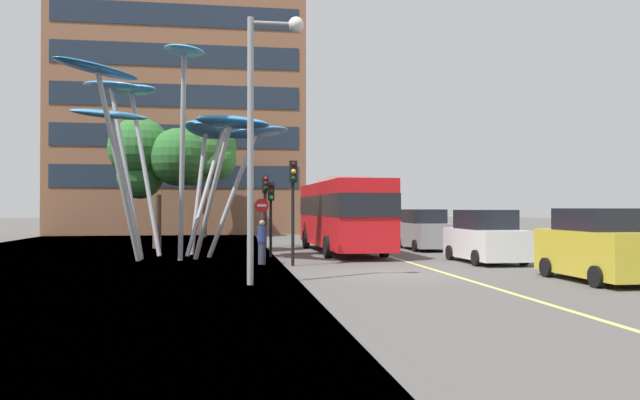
{
  "coord_description": "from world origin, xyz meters",
  "views": [
    {
      "loc": [
        -5.4,
        -19.58,
        2.16
      ],
      "look_at": [
        -1.31,
        7.75,
        2.5
      ],
      "focal_mm": 34.72,
      "sensor_mm": 36.0,
      "label": 1
    }
  ],
  "objects_px": {
    "no_entry_sign": "(262,218)",
    "car_far_side": "(366,223)",
    "car_side_street": "(397,227)",
    "pedestrian": "(262,242)",
    "red_bus": "(342,212)",
    "leaf_sculpture": "(179,117)",
    "car_parked_mid": "(485,238)",
    "street_lamp": "(263,113)",
    "traffic_light_kerb_far": "(271,203)",
    "traffic_light_kerb_near": "(293,190)",
    "traffic_light_island_mid": "(266,196)",
    "traffic_light_opposite": "(265,197)",
    "car_parked_near": "(598,247)",
    "car_parked_far": "(424,231)"
  },
  "relations": [
    {
      "from": "car_parked_mid",
      "to": "street_lamp",
      "type": "distance_m",
      "value": 11.32
    },
    {
      "from": "car_parked_mid",
      "to": "car_parked_far",
      "type": "bearing_deg",
      "value": 90.42
    },
    {
      "from": "car_parked_near",
      "to": "car_parked_far",
      "type": "relative_size",
      "value": 0.94
    },
    {
      "from": "street_lamp",
      "to": "car_far_side",
      "type": "bearing_deg",
      "value": 71.51
    },
    {
      "from": "traffic_light_kerb_near",
      "to": "pedestrian",
      "type": "height_order",
      "value": "traffic_light_kerb_near"
    },
    {
      "from": "car_far_side",
      "to": "no_entry_sign",
      "type": "height_order",
      "value": "no_entry_sign"
    },
    {
      "from": "car_parked_mid",
      "to": "traffic_light_island_mid",
      "type": "bearing_deg",
      "value": 128.31
    },
    {
      "from": "traffic_light_kerb_near",
      "to": "car_parked_near",
      "type": "bearing_deg",
      "value": -35.69
    },
    {
      "from": "car_parked_mid",
      "to": "car_far_side",
      "type": "xyz_separation_m",
      "value": [
        0.1,
        21.63,
        0.06
      ]
    },
    {
      "from": "car_side_street",
      "to": "car_parked_mid",
      "type": "bearing_deg",
      "value": -91.93
    },
    {
      "from": "car_parked_near",
      "to": "car_parked_mid",
      "type": "relative_size",
      "value": 0.97
    },
    {
      "from": "traffic_light_kerb_near",
      "to": "pedestrian",
      "type": "relative_size",
      "value": 2.31
    },
    {
      "from": "red_bus",
      "to": "car_side_street",
      "type": "relative_size",
      "value": 2.84
    },
    {
      "from": "traffic_light_kerb_near",
      "to": "traffic_light_island_mid",
      "type": "bearing_deg",
      "value": 92.0
    },
    {
      "from": "traffic_light_opposite",
      "to": "street_lamp",
      "type": "bearing_deg",
      "value": -93.56
    },
    {
      "from": "red_bus",
      "to": "car_far_side",
      "type": "xyz_separation_m",
      "value": [
        4.66,
        15.5,
        -0.92
      ]
    },
    {
      "from": "car_parked_near",
      "to": "leaf_sculpture",
      "type": "bearing_deg",
      "value": 140.06
    },
    {
      "from": "car_parked_far",
      "to": "street_lamp",
      "type": "xyz_separation_m",
      "value": [
        -8.97,
        -13.12,
        3.86
      ]
    },
    {
      "from": "leaf_sculpture",
      "to": "car_parked_near",
      "type": "xyz_separation_m",
      "value": [
        12.79,
        -10.71,
        -5.07
      ]
    },
    {
      "from": "leaf_sculpture",
      "to": "car_parked_far",
      "type": "bearing_deg",
      "value": 14.67
    },
    {
      "from": "traffic_light_opposite",
      "to": "car_parked_far",
      "type": "distance_m",
      "value": 8.92
    },
    {
      "from": "red_bus",
      "to": "street_lamp",
      "type": "relative_size",
      "value": 1.44
    },
    {
      "from": "traffic_light_opposite",
      "to": "street_lamp",
      "type": "height_order",
      "value": "street_lamp"
    },
    {
      "from": "traffic_light_kerb_far",
      "to": "car_far_side",
      "type": "relative_size",
      "value": 0.8
    },
    {
      "from": "car_far_side",
      "to": "car_side_street",
      "type": "bearing_deg",
      "value": -86.84
    },
    {
      "from": "car_parked_mid",
      "to": "no_entry_sign",
      "type": "xyz_separation_m",
      "value": [
        -8.53,
        3.91,
        0.73
      ]
    },
    {
      "from": "traffic_light_island_mid",
      "to": "car_side_street",
      "type": "relative_size",
      "value": 1.01
    },
    {
      "from": "car_parked_far",
      "to": "no_entry_sign",
      "type": "bearing_deg",
      "value": -157.18
    },
    {
      "from": "red_bus",
      "to": "leaf_sculpture",
      "type": "xyz_separation_m",
      "value": [
        -7.51,
        -1.8,
        4.13
      ]
    },
    {
      "from": "traffic_light_island_mid",
      "to": "street_lamp",
      "type": "bearing_deg",
      "value": -93.78
    },
    {
      "from": "car_parked_near",
      "to": "car_parked_far",
      "type": "distance_m",
      "value": 13.88
    },
    {
      "from": "car_parked_mid",
      "to": "no_entry_sign",
      "type": "bearing_deg",
      "value": 155.37
    },
    {
      "from": "leaf_sculpture",
      "to": "traffic_light_opposite",
      "type": "height_order",
      "value": "leaf_sculpture"
    },
    {
      "from": "leaf_sculpture",
      "to": "car_parked_near",
      "type": "bearing_deg",
      "value": -39.94
    },
    {
      "from": "car_far_side",
      "to": "street_lamp",
      "type": "relative_size",
      "value": 0.53
    },
    {
      "from": "leaf_sculpture",
      "to": "traffic_light_kerb_far",
      "type": "distance_m",
      "value": 5.43
    },
    {
      "from": "car_side_street",
      "to": "pedestrian",
      "type": "bearing_deg",
      "value": -123.32
    },
    {
      "from": "red_bus",
      "to": "street_lamp",
      "type": "distance_m",
      "value": 12.91
    },
    {
      "from": "no_entry_sign",
      "to": "car_far_side",
      "type": "bearing_deg",
      "value": 64.04
    },
    {
      "from": "traffic_light_kerb_near",
      "to": "street_lamp",
      "type": "relative_size",
      "value": 0.51
    },
    {
      "from": "car_parked_near",
      "to": "car_far_side",
      "type": "bearing_deg",
      "value": 91.26
    },
    {
      "from": "traffic_light_island_mid",
      "to": "street_lamp",
      "type": "relative_size",
      "value": 0.51
    },
    {
      "from": "traffic_light_kerb_far",
      "to": "no_entry_sign",
      "type": "height_order",
      "value": "traffic_light_kerb_far"
    },
    {
      "from": "red_bus",
      "to": "traffic_light_kerb_far",
      "type": "xyz_separation_m",
      "value": [
        -3.56,
        -2.14,
        0.41
      ]
    },
    {
      "from": "leaf_sculpture",
      "to": "car_parked_mid",
      "type": "distance_m",
      "value": 13.81
    },
    {
      "from": "traffic_light_kerb_near",
      "to": "car_far_side",
      "type": "distance_m",
      "value": 23.4
    },
    {
      "from": "car_parked_far",
      "to": "no_entry_sign",
      "type": "relative_size",
      "value": 1.77
    },
    {
      "from": "car_side_street",
      "to": "pedestrian",
      "type": "height_order",
      "value": "car_side_street"
    },
    {
      "from": "leaf_sculpture",
      "to": "street_lamp",
      "type": "relative_size",
      "value": 1.28
    },
    {
      "from": "car_parked_near",
      "to": "car_side_street",
      "type": "bearing_deg",
      "value": 90.61
    }
  ]
}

